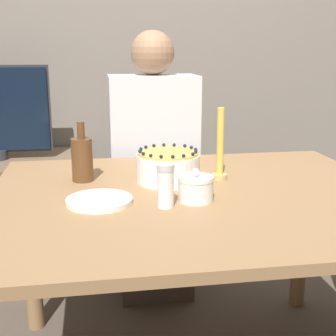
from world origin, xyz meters
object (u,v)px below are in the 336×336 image
sugar_bowl (196,188)px  sugar_shaker (165,186)px  candle (220,151)px  bottle (82,159)px  person_man_blue_shirt (154,184)px  cake (168,167)px

sugar_bowl → sugar_shaker: (-0.10, -0.04, 0.03)m
sugar_shaker → candle: (0.23, 0.27, 0.04)m
sugar_bowl → bottle: (-0.34, 0.28, 0.04)m
bottle → person_man_blue_shirt: person_man_blue_shirt is taller
candle → sugar_shaker: bearing=-131.1°
sugar_shaker → candle: bearing=48.9°
cake → sugar_bowl: bearing=-77.9°
cake → candle: 0.19m
cake → candle: bearing=1.0°
bottle → sugar_shaker: bearing=-53.4°
sugar_bowl → person_man_blue_shirt: person_man_blue_shirt is taller
cake → bottle: bearing=168.9°
sugar_shaker → bottle: (-0.24, 0.32, 0.01)m
cake → bottle: size_ratio=1.06×
bottle → person_man_blue_shirt: 0.67m
sugar_bowl → sugar_shaker: size_ratio=0.85×
sugar_bowl → candle: size_ratio=0.43×
person_man_blue_shirt → candle: bearing=105.1°
cake → person_man_blue_shirt: (0.03, 0.59, -0.23)m
cake → person_man_blue_shirt: 0.63m
sugar_bowl → person_man_blue_shirt: size_ratio=0.09×
sugar_bowl → person_man_blue_shirt: bearing=91.6°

